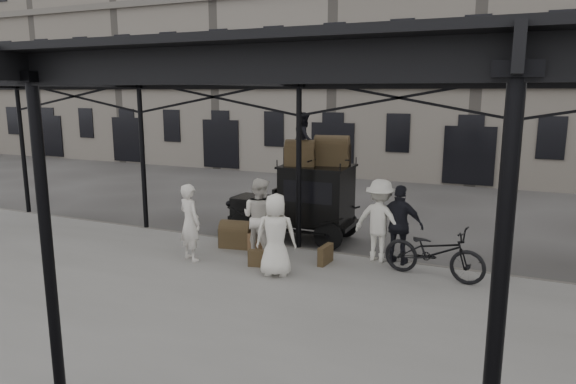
% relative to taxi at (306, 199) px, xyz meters
% --- Properties ---
extents(ground, '(120.00, 120.00, 0.00)m').
position_rel_taxi_xyz_m(ground, '(0.27, -3.21, -1.20)').
color(ground, '#383533').
rests_on(ground, ground).
extents(platform, '(28.00, 8.00, 0.15)m').
position_rel_taxi_xyz_m(platform, '(0.27, -5.21, -1.13)').
color(platform, slate).
rests_on(platform, ground).
extents(canopy, '(22.50, 9.00, 4.74)m').
position_rel_taxi_xyz_m(canopy, '(0.27, -4.93, 3.39)').
color(canopy, black).
rests_on(canopy, ground).
extents(building_frontage, '(64.00, 8.00, 14.00)m').
position_rel_taxi_xyz_m(building_frontage, '(0.27, 14.79, 5.80)').
color(building_frontage, slate).
rests_on(building_frontage, ground).
extents(taxi, '(3.65, 1.55, 2.18)m').
position_rel_taxi_xyz_m(taxi, '(0.00, 0.00, 0.00)').
color(taxi, black).
rests_on(taxi, ground).
extents(porter_left, '(0.81, 0.69, 1.88)m').
position_rel_taxi_xyz_m(porter_left, '(-1.74, -3.21, -0.11)').
color(porter_left, silver).
rests_on(porter_left, platform).
extents(porter_midleft, '(1.05, 0.87, 1.96)m').
position_rel_taxi_xyz_m(porter_midleft, '(-0.36, -2.21, -0.07)').
color(porter_midleft, beige).
rests_on(porter_midleft, platform).
extents(porter_centre, '(1.05, 0.86, 1.86)m').
position_rel_taxi_xyz_m(porter_centre, '(0.60, -3.32, -0.13)').
color(porter_centre, silver).
rests_on(porter_centre, platform).
extents(porter_official, '(1.15, 0.57, 1.90)m').
position_rel_taxi_xyz_m(porter_official, '(2.96, -1.44, -0.10)').
color(porter_official, black).
rests_on(porter_official, platform).
extents(porter_right, '(1.40, 0.94, 2.00)m').
position_rel_taxi_xyz_m(porter_right, '(2.47, -1.41, -0.05)').
color(porter_right, beige).
rests_on(porter_right, platform).
extents(bicycle, '(2.33, 1.12, 1.17)m').
position_rel_taxi_xyz_m(bicycle, '(3.85, -2.08, -0.47)').
color(bicycle, black).
rests_on(bicycle, platform).
extents(porter_roof, '(0.72, 0.83, 1.46)m').
position_rel_taxi_xyz_m(porter_roof, '(-0.03, -0.10, 1.71)').
color(porter_roof, black).
rests_on(porter_roof, taxi).
extents(steamer_trunk_roof_near, '(0.90, 0.64, 0.60)m').
position_rel_taxi_xyz_m(steamer_trunk_roof_near, '(-0.08, -0.25, 1.28)').
color(steamer_trunk_roof_near, '#4D3A24').
rests_on(steamer_trunk_roof_near, taxi).
extents(steamer_trunk_roof_far, '(1.03, 0.73, 0.69)m').
position_rel_taxi_xyz_m(steamer_trunk_roof_far, '(0.67, 0.20, 1.32)').
color(steamer_trunk_roof_far, '#4D3A24').
rests_on(steamer_trunk_roof_far, taxi).
extents(steamer_trunk_platform, '(0.89, 0.63, 0.60)m').
position_rel_taxi_xyz_m(steamer_trunk_platform, '(-1.25, -1.85, -0.75)').
color(steamer_trunk_platform, '#4D3A24').
rests_on(steamer_trunk_platform, platform).
extents(wicker_hamper, '(0.60, 0.45, 0.50)m').
position_rel_taxi_xyz_m(wicker_hamper, '(-0.43, -1.96, -0.80)').
color(wicker_hamper, brown).
rests_on(wicker_hamper, platform).
extents(suitcase_upright, '(0.20, 0.61, 0.45)m').
position_rel_taxi_xyz_m(suitcase_upright, '(1.37, -2.16, -0.83)').
color(suitcase_upright, '#4D3A24').
rests_on(suitcase_upright, platform).
extents(suitcase_flat, '(0.62, 0.29, 0.40)m').
position_rel_taxi_xyz_m(suitcase_flat, '(0.05, -2.98, -0.85)').
color(suitcase_flat, '#4D3A24').
rests_on(suitcase_flat, platform).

